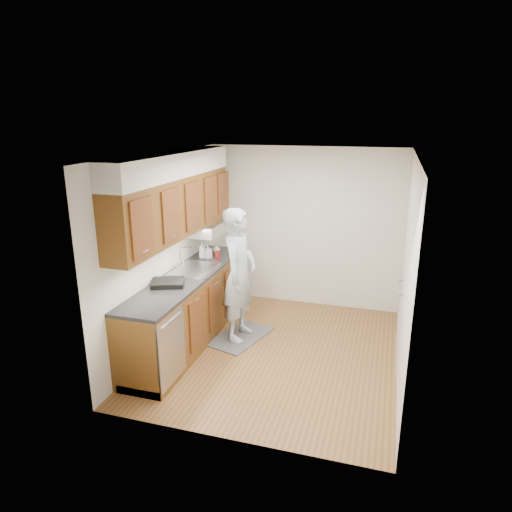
{
  "coord_description": "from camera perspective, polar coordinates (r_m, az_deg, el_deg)",
  "views": [
    {
      "loc": [
        1.27,
        -5.13,
        2.91
      ],
      "look_at": [
        -0.34,
        0.25,
        1.2
      ],
      "focal_mm": 32.0,
      "sensor_mm": 36.0,
      "label": 1
    }
  ],
  "objects": [
    {
      "name": "soap_bottle_b",
      "position": [
        6.67,
        -6.04,
        0.63
      ],
      "size": [
        0.13,
        0.13,
        0.21
      ],
      "primitive_type": "imported",
      "rotation": [
        0.0,
        0.0,
        -0.74
      ],
      "color": "silver",
      "rests_on": "counter"
    },
    {
      "name": "wall_left",
      "position": [
        6.06,
        -11.23,
        0.75
      ],
      "size": [
        0.02,
        3.5,
        2.5
      ],
      "primitive_type": "cube",
      "color": "silver",
      "rests_on": "floor"
    },
    {
      "name": "floor_mat",
      "position": [
        6.39,
        -1.99,
        -10.02
      ],
      "size": [
        0.79,
        1.05,
        0.02
      ],
      "primitive_type": "cube",
      "rotation": [
        0.0,
        0.0,
        -0.29
      ],
      "color": "slate",
      "rests_on": "floor"
    },
    {
      "name": "floor",
      "position": [
        6.03,
        2.49,
        -11.88
      ],
      "size": [
        3.5,
        3.5,
        0.0
      ],
      "primitive_type": "plane",
      "color": "brown",
      "rests_on": "ground"
    },
    {
      "name": "soap_bottle_c",
      "position": [
        6.9,
        -5.0,
        0.96
      ],
      "size": [
        0.16,
        0.16,
        0.15
      ],
      "primitive_type": "imported",
      "rotation": [
        0.0,
        0.0,
        0.46
      ],
      "color": "silver",
      "rests_on": "counter"
    },
    {
      "name": "soda_can",
      "position": [
        6.62,
        -4.88,
        0.14
      ],
      "size": [
        0.08,
        0.08,
        0.12
      ],
      "primitive_type": "cylinder",
      "rotation": [
        0.0,
        0.0,
        0.13
      ],
      "color": "#AE201D",
      "rests_on": "counter"
    },
    {
      "name": "closet_door",
      "position": [
        5.75,
        17.93,
        -3.01
      ],
      "size": [
        0.02,
        1.22,
        2.05
      ],
      "primitive_type": "cube",
      "color": "white",
      "rests_on": "wall_right"
    },
    {
      "name": "person",
      "position": [
        6.0,
        -2.09,
        -1.28
      ],
      "size": [
        0.51,
        0.74,
        2.03
      ],
      "primitive_type": "imported",
      "rotation": [
        0.0,
        0.0,
        1.52
      ],
      "color": "#A4BAC7",
      "rests_on": "floor_mat"
    },
    {
      "name": "ceiling",
      "position": [
        5.3,
        2.84,
        12.52
      ],
      "size": [
        3.5,
        3.5,
        0.0
      ],
      "primitive_type": "plane",
      "rotation": [
        3.14,
        0.0,
        0.0
      ],
      "color": "white",
      "rests_on": "wall_left"
    },
    {
      "name": "counter",
      "position": [
        6.19,
        -8.35,
        -6.25
      ],
      "size": [
        0.64,
        2.8,
        1.3
      ],
      "color": "brown",
      "rests_on": "floor"
    },
    {
      "name": "soap_bottle_a",
      "position": [
        6.66,
        -6.76,
        0.79
      ],
      "size": [
        0.14,
        0.14,
        0.26
      ],
      "primitive_type": "imported",
      "rotation": [
        0.0,
        0.0,
        0.58
      ],
      "color": "silver",
      "rests_on": "counter"
    },
    {
      "name": "wall_right",
      "position": [
        5.4,
        18.29,
        -1.83
      ],
      "size": [
        0.02,
        3.5,
        2.5
      ],
      "primitive_type": "cube",
      "color": "silver",
      "rests_on": "floor"
    },
    {
      "name": "upper_cabinets",
      "position": [
        5.87,
        -9.94,
        7.31
      ],
      "size": [
        0.47,
        2.8,
        1.21
      ],
      "color": "brown",
      "rests_on": "wall_left"
    },
    {
      "name": "dish_rack",
      "position": [
        5.68,
        -10.97,
        -3.31
      ],
      "size": [
        0.48,
        0.45,
        0.06
      ],
      "primitive_type": "cube",
      "rotation": [
        0.0,
        0.0,
        0.39
      ],
      "color": "black",
      "rests_on": "counter"
    },
    {
      "name": "wall_back",
      "position": [
        7.19,
        6.08,
        3.52
      ],
      "size": [
        3.0,
        0.02,
        2.5
      ],
      "primitive_type": "cube",
      "color": "silver",
      "rests_on": "floor"
    }
  ]
}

